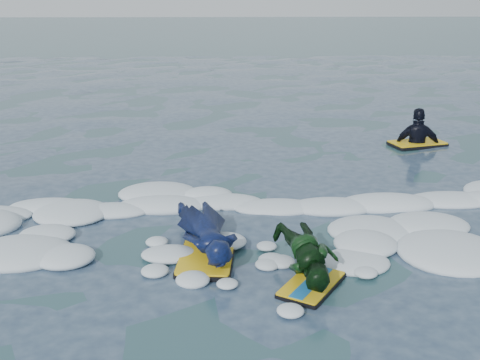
# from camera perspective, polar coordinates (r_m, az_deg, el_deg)

# --- Properties ---
(ground) EXTENTS (120.00, 120.00, 0.00)m
(ground) POSITION_cam_1_polar(r_m,az_deg,el_deg) (7.00, 1.70, -7.13)
(ground) COLOR #1B3941
(ground) RESTS_ON ground
(foam_band) EXTENTS (12.00, 3.10, 0.30)m
(foam_band) POSITION_cam_1_polar(r_m,az_deg,el_deg) (7.95, 1.23, -3.99)
(foam_band) COLOR silver
(foam_band) RESTS_ON ground
(prone_woman_unit) EXTENTS (0.95, 1.76, 0.43)m
(prone_woman_unit) POSITION_cam_1_polar(r_m,az_deg,el_deg) (7.00, -3.16, -5.15)
(prone_woman_unit) COLOR black
(prone_woman_unit) RESTS_ON ground
(prone_child_unit) EXTENTS (0.82, 1.30, 0.48)m
(prone_child_unit) POSITION_cam_1_polar(r_m,az_deg,el_deg) (6.37, 6.61, -7.39)
(prone_child_unit) COLOR black
(prone_child_unit) RESTS_ON ground
(waiting_rider_unit) EXTENTS (1.18, 0.85, 1.60)m
(waiting_rider_unit) POSITION_cam_1_polar(r_m,az_deg,el_deg) (12.27, 16.43, 2.92)
(waiting_rider_unit) COLOR black
(waiting_rider_unit) RESTS_ON ground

